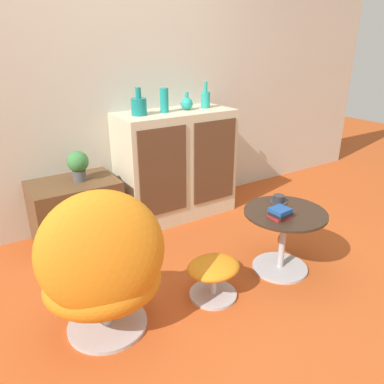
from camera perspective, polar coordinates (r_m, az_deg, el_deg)
ground_plane at (r=2.42m, az=3.67°, el=-17.22°), size 12.00×12.00×0.00m
wall_back at (r=3.27m, az=-13.04°, el=17.57°), size 6.40×0.06×2.60m
sideboard at (r=3.40m, az=-2.46°, el=4.17°), size 1.03×0.48×0.96m
tv_console at (r=3.15m, az=-17.23°, el=-2.83°), size 0.66×0.48×0.51m
egg_chair at (r=2.05m, az=-13.45°, el=-11.39°), size 0.76×0.72×0.90m
ottoman at (r=2.41m, az=3.30°, el=-12.10°), size 0.35×0.31×0.26m
coffee_table at (r=2.69m, az=13.73°, el=-6.13°), size 0.56×0.56×0.46m
vase_leftmost at (r=3.12m, az=-8.09°, el=12.89°), size 0.13×0.13×0.22m
vase_inner_left at (r=3.22m, az=-4.25°, el=13.76°), size 0.07×0.07×0.20m
vase_inner_right at (r=3.34m, az=-0.81°, el=13.36°), size 0.11×0.11×0.15m
vase_rightmost at (r=3.44m, az=2.08°, el=14.00°), size 0.08×0.08×0.23m
potted_plant at (r=3.03m, az=-16.98°, el=4.12°), size 0.17×0.17×0.24m
teacup at (r=2.74m, az=13.08°, el=-1.13°), size 0.13×0.13×0.05m
book_stack at (r=2.50m, az=13.26°, el=-3.14°), size 0.13×0.12×0.07m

